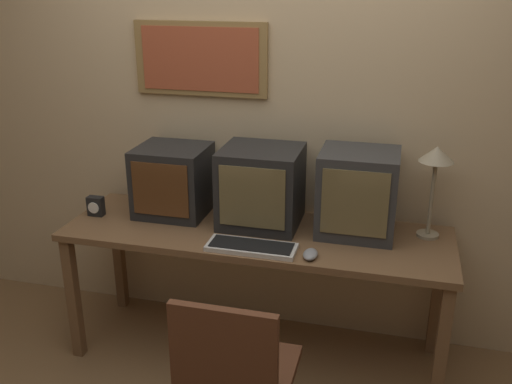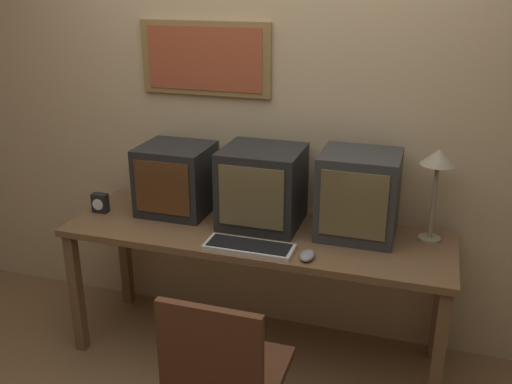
% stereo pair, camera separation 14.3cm
% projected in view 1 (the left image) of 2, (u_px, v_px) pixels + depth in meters
% --- Properties ---
extents(wall_back, '(8.00, 0.08, 2.60)m').
position_uv_depth(wall_back, '(273.00, 110.00, 3.09)').
color(wall_back, '#D1B284').
rests_on(wall_back, ground_plane).
extents(desk, '(2.00, 0.62, 0.75)m').
position_uv_depth(desk, '(256.00, 245.00, 2.97)').
color(desk, brown).
rests_on(desk, ground_plane).
extents(monitor_left, '(0.38, 0.35, 0.38)m').
position_uv_depth(monitor_left, '(173.00, 180.00, 3.11)').
color(monitor_left, black).
rests_on(monitor_left, desk).
extents(monitor_center, '(0.41, 0.38, 0.41)m').
position_uv_depth(monitor_center, '(260.00, 187.00, 2.97)').
color(monitor_center, black).
rests_on(monitor_center, desk).
extents(monitor_right, '(0.39, 0.35, 0.43)m').
position_uv_depth(monitor_right, '(358.00, 193.00, 2.86)').
color(monitor_right, '#333333').
rests_on(monitor_right, desk).
extents(keyboard_main, '(0.43, 0.16, 0.03)m').
position_uv_depth(keyboard_main, '(252.00, 247.00, 2.74)').
color(keyboard_main, beige).
rests_on(keyboard_main, desk).
extents(mouse_near_keyboard, '(0.07, 0.11, 0.04)m').
position_uv_depth(mouse_near_keyboard, '(310.00, 254.00, 2.66)').
color(mouse_near_keyboard, gray).
rests_on(mouse_near_keyboard, desk).
extents(desk_clock, '(0.09, 0.05, 0.11)m').
position_uv_depth(desk_clock, '(96.00, 206.00, 3.12)').
color(desk_clock, black).
rests_on(desk_clock, desk).
extents(desk_lamp, '(0.17, 0.17, 0.47)m').
position_uv_depth(desk_lamp, '(436.00, 163.00, 2.75)').
color(desk_lamp, tan).
rests_on(desk_lamp, desk).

